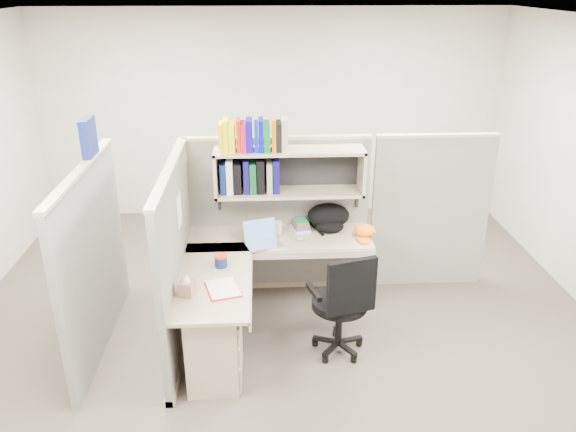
{
  "coord_description": "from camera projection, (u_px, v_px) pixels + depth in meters",
  "views": [
    {
      "loc": [
        -0.17,
        -4.29,
        3.02
      ],
      "look_at": [
        0.06,
        0.25,
        1.08
      ],
      "focal_mm": 35.0,
      "sensor_mm": 36.0,
      "label": 1
    }
  ],
  "objects": [
    {
      "name": "tissue_box",
      "position": [
        186.0,
        284.0,
        4.35
      ],
      "size": [
        0.14,
        0.14,
        0.19
      ],
      "primitive_type": null,
      "rotation": [
        0.0,
        0.0,
        -0.24
      ],
      "color": "#A3745C",
      "rests_on": "desk"
    },
    {
      "name": "laptop",
      "position": [
        263.0,
        235.0,
        5.15
      ],
      "size": [
        0.39,
        0.39,
        0.22
      ],
      "primitive_type": null,
      "rotation": [
        0.0,
        0.0,
        0.31
      ],
      "color": "silver",
      "rests_on": "desk"
    },
    {
      "name": "cubicle",
      "position": [
        240.0,
        225.0,
        5.18
      ],
      "size": [
        3.79,
        1.84,
        1.95
      ],
      "color": "slate",
      "rests_on": "ground"
    },
    {
      "name": "mouse",
      "position": [
        300.0,
        239.0,
        5.29
      ],
      "size": [
        0.09,
        0.07,
        0.03
      ],
      "primitive_type": "ellipsoid",
      "rotation": [
        0.0,
        0.0,
        -0.3
      ],
      "color": "#83A2BA",
      "rests_on": "desk"
    },
    {
      "name": "desk",
      "position": [
        235.0,
        313.0,
        4.68
      ],
      "size": [
        1.74,
        1.75,
        0.73
      ],
      "color": "tan",
      "rests_on": "ground"
    },
    {
      "name": "task_chair",
      "position": [
        341.0,
        319.0,
        4.75
      ],
      "size": [
        0.57,
        0.53,
        1.0
      ],
      "color": "black",
      "rests_on": "ground"
    },
    {
      "name": "snack_canister",
      "position": [
        221.0,
        261.0,
        4.79
      ],
      "size": [
        0.11,
        0.11,
        0.11
      ],
      "color": "navy",
      "rests_on": "desk"
    },
    {
      "name": "backpack",
      "position": [
        329.0,
        218.0,
        5.48
      ],
      "size": [
        0.43,
        0.34,
        0.25
      ],
      "primitive_type": null,
      "rotation": [
        0.0,
        0.0,
        0.04
      ],
      "color": "black",
      "rests_on": "desk"
    },
    {
      "name": "orange_cap",
      "position": [
        365.0,
        230.0,
        5.37
      ],
      "size": [
        0.26,
        0.28,
        0.11
      ],
      "primitive_type": null,
      "rotation": [
        0.0,
        0.0,
        -0.28
      ],
      "color": "orange",
      "rests_on": "desk"
    },
    {
      "name": "ground",
      "position": [
        282.0,
        335.0,
        5.13
      ],
      "size": [
        6.0,
        6.0,
        0.0
      ],
      "primitive_type": "plane",
      "color": "#37322B",
      "rests_on": "ground"
    },
    {
      "name": "loose_paper",
      "position": [
        223.0,
        288.0,
        4.48
      ],
      "size": [
        0.31,
        0.36,
        0.0
      ],
      "primitive_type": null,
      "rotation": [
        0.0,
        0.0,
        0.27
      ],
      "color": "white",
      "rests_on": "desk"
    },
    {
      "name": "book_stack",
      "position": [
        301.0,
        225.0,
        5.51
      ],
      "size": [
        0.19,
        0.23,
        0.1
      ],
      "primitive_type": null,
      "rotation": [
        0.0,
        0.0,
        0.2
      ],
      "color": "gray",
      "rests_on": "desk"
    },
    {
      "name": "paper_cup",
      "position": [
        278.0,
        227.0,
        5.44
      ],
      "size": [
        0.1,
        0.1,
        0.11
      ],
      "primitive_type": "cylinder",
      "rotation": [
        0.0,
        0.0,
        0.3
      ],
      "color": "white",
      "rests_on": "desk"
    },
    {
      "name": "room_shell",
      "position": [
        282.0,
        166.0,
        4.5
      ],
      "size": [
        6.0,
        6.0,
        6.0
      ],
      "color": "#ADA89C",
      "rests_on": "ground"
    }
  ]
}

